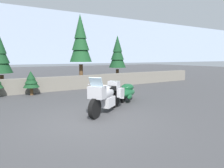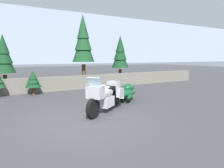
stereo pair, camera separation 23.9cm
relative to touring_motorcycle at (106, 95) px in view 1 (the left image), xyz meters
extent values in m
plane|color=#424244|center=(-0.94, -0.53, -0.62)|extent=(80.00, 80.00, 0.00)
cube|color=slate|center=(-0.94, 5.64, -0.21)|extent=(8.00, 0.45, 0.83)
cube|color=slate|center=(7.06, 5.69, -0.20)|extent=(8.00, 0.49, 0.84)
cylinder|color=black|center=(-0.67, -0.47, -0.29)|extent=(0.62, 0.49, 0.66)
cylinder|color=black|center=(0.68, 0.47, -0.29)|extent=(0.62, 0.49, 0.66)
cube|color=silver|center=(0.05, 0.03, -0.24)|extent=(0.74, 0.70, 0.36)
ellipsoid|color=#B2B2B7|center=(-0.04, -0.02, 0.09)|extent=(1.24, 1.04, 0.48)
cube|color=#B2B2B7|center=(-0.55, -0.38, 0.21)|extent=(0.59, 0.63, 0.40)
cube|color=#9EB7C6|center=(-0.59, -0.41, 0.54)|extent=(0.41, 0.47, 0.34)
cube|color=black|center=(0.21, 0.15, 0.19)|extent=(0.67, 0.61, 0.16)
cube|color=#B2B2B7|center=(0.60, 0.42, 0.29)|extent=(0.49, 0.51, 0.28)
cube|color=#B2B2B7|center=(0.73, 0.14, 0.01)|extent=(0.42, 0.36, 0.32)
cube|color=#B2B2B7|center=(0.39, 0.63, 0.01)|extent=(0.42, 0.36, 0.32)
cylinder|color=silver|center=(-0.51, -0.35, 0.44)|extent=(0.43, 0.60, 0.04)
cylinder|color=silver|center=(-0.63, -0.44, -0.04)|extent=(0.25, 0.20, 0.54)
cylinder|color=black|center=(1.41, 0.97, -0.40)|extent=(0.42, 0.33, 0.44)
cylinder|color=black|center=(2.09, 1.44, -0.40)|extent=(0.42, 0.33, 0.44)
ellipsoid|color=#144C28|center=(1.75, 1.21, -0.24)|extent=(1.62, 1.41, 0.40)
ellipsoid|color=#144C28|center=(1.90, 1.31, -0.02)|extent=(0.91, 0.87, 0.32)
cube|color=silver|center=(1.17, 0.81, -0.26)|extent=(0.23, 0.30, 0.24)
ellipsoid|color=#144C28|center=(1.59, 0.71, -0.34)|extent=(0.51, 0.41, 0.20)
ellipsoid|color=#144C28|center=(1.23, 1.24, -0.34)|extent=(0.51, 0.41, 0.20)
cylinder|color=silver|center=(0.84, 0.58, -0.35)|extent=(0.60, 0.44, 0.05)
cylinder|color=brown|center=(2.33, 7.68, 0.10)|extent=(0.28, 0.28, 1.45)
cone|color=#194723|center=(2.33, 7.68, 2.16)|extent=(1.60, 1.60, 2.29)
cone|color=#194723|center=(2.33, 7.68, 2.85)|extent=(1.24, 1.24, 2.00)
cone|color=#194723|center=(2.33, 7.68, 3.54)|extent=(0.88, 0.88, 1.72)
cylinder|color=brown|center=(-2.85, 6.98, -0.15)|extent=(0.22, 0.22, 0.95)
cone|color=#143D1E|center=(-2.85, 6.98, 1.20)|extent=(1.24, 1.24, 1.50)
cone|color=#143D1E|center=(-2.85, 6.98, 1.65)|extent=(0.96, 0.96, 1.31)
cylinder|color=brown|center=(5.09, 7.06, -0.10)|extent=(0.23, 0.23, 1.04)
cone|color=#143D1E|center=(5.09, 7.06, 1.38)|extent=(1.31, 1.31, 1.65)
cone|color=#143D1E|center=(5.09, 7.06, 1.88)|extent=(1.01, 1.01, 1.44)
cone|color=#143D1E|center=(5.09, 7.06, 2.38)|extent=(0.72, 0.72, 1.24)
cylinder|color=brown|center=(-1.63, 4.93, -0.44)|extent=(0.16, 0.16, 0.36)
cone|color=#143D1E|center=(-1.63, 4.93, 0.08)|extent=(0.82, 0.82, 0.58)
cone|color=#143D1E|center=(-1.63, 4.93, 0.25)|extent=(0.64, 0.64, 0.50)
cone|color=#143D1E|center=(-1.63, 4.93, 0.43)|extent=(0.45, 0.45, 0.43)
camera|label=1|loc=(-3.51, -6.13, 1.33)|focal=32.48mm
camera|label=2|loc=(-3.31, -6.25, 1.33)|focal=32.48mm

